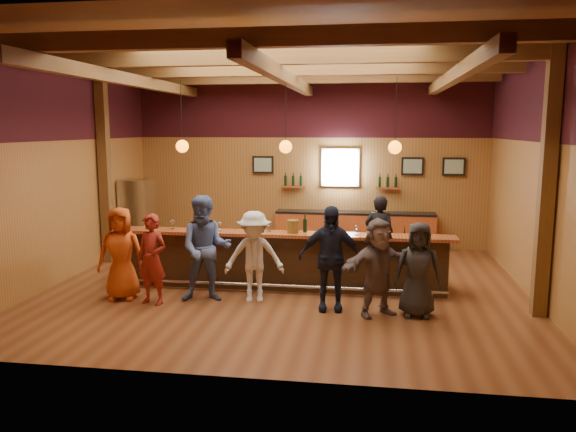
% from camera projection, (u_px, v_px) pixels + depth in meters
% --- Properties ---
extents(room, '(9.04, 9.00, 4.52)m').
position_uv_depth(room, '(286.00, 119.00, 10.39)').
color(room, brown).
rests_on(room, ground).
extents(bar_counter, '(6.30, 1.07, 1.11)m').
position_uv_depth(bar_counter, '(288.00, 259.00, 10.90)').
color(bar_counter, black).
rests_on(bar_counter, ground).
extents(back_bar_cabinet, '(4.00, 0.52, 0.95)m').
position_uv_depth(back_bar_cabinet, '(355.00, 230.00, 14.23)').
color(back_bar_cabinet, '#903C1A').
rests_on(back_bar_cabinet, ground).
extents(window, '(0.95, 0.09, 0.95)m').
position_uv_depth(window, '(340.00, 167.00, 14.26)').
color(window, silver).
rests_on(window, room).
extents(framed_pictures, '(5.35, 0.05, 0.45)m').
position_uv_depth(framed_pictures, '(375.00, 166.00, 14.12)').
color(framed_pictures, black).
rests_on(framed_pictures, room).
extents(wine_shelves, '(3.00, 0.18, 0.30)m').
position_uv_depth(wine_shelves, '(340.00, 185.00, 14.26)').
color(wine_shelves, '#903C1A').
rests_on(wine_shelves, room).
extents(pendant_lights, '(4.24, 0.24, 1.37)m').
position_uv_depth(pendant_lights, '(286.00, 146.00, 10.42)').
color(pendant_lights, black).
rests_on(pendant_lights, room).
extents(stainless_fridge, '(0.70, 0.70, 1.80)m').
position_uv_depth(stainless_fridge, '(138.00, 216.00, 13.84)').
color(stainless_fridge, silver).
rests_on(stainless_fridge, ground).
extents(customer_orange, '(0.89, 0.65, 1.67)m').
position_uv_depth(customer_orange, '(121.00, 253.00, 10.00)').
color(customer_orange, '#BC4411').
rests_on(customer_orange, ground).
extents(customer_redvest, '(0.65, 0.51, 1.59)m').
position_uv_depth(customer_redvest, '(152.00, 259.00, 9.74)').
color(customer_redvest, maroon).
rests_on(customer_redvest, ground).
extents(customer_denim, '(1.04, 0.88, 1.89)m').
position_uv_depth(customer_denim, '(206.00, 249.00, 9.89)').
color(customer_denim, '#4E659D').
rests_on(customer_denim, ground).
extents(customer_white, '(1.14, 0.78, 1.62)m').
position_uv_depth(customer_white, '(254.00, 257.00, 9.86)').
color(customer_white, silver).
rests_on(customer_white, ground).
extents(customer_navy, '(1.08, 0.52, 1.78)m').
position_uv_depth(customer_navy, '(330.00, 258.00, 9.38)').
color(customer_navy, black).
rests_on(customer_navy, ground).
extents(customer_brown, '(1.52, 1.20, 1.62)m').
position_uv_depth(customer_brown, '(378.00, 267.00, 9.12)').
color(customer_brown, '#645350').
rests_on(customer_brown, ground).
extents(customer_dark, '(0.77, 0.51, 1.55)m').
position_uv_depth(customer_dark, '(418.00, 270.00, 9.08)').
color(customer_dark, '#232426').
rests_on(customer_dark, ground).
extents(bartender, '(0.70, 0.55, 1.70)m').
position_uv_depth(bartender, '(379.00, 237.00, 11.42)').
color(bartender, black).
rests_on(bartender, ground).
extents(ice_bucket, '(0.22, 0.22, 0.24)m').
position_uv_depth(ice_bucket, '(293.00, 226.00, 10.47)').
color(ice_bucket, brown).
rests_on(ice_bucket, bar_counter).
extents(bottle_a, '(0.07, 0.07, 0.33)m').
position_uv_depth(bottle_a, '(305.00, 225.00, 10.53)').
color(bottle_a, black).
rests_on(bottle_a, bar_counter).
extents(bottle_b, '(0.08, 0.08, 0.38)m').
position_uv_depth(bottle_b, '(333.00, 225.00, 10.43)').
color(bottle_b, black).
rests_on(bottle_b, bar_counter).
extents(glass_a, '(0.08, 0.08, 0.18)m').
position_uv_depth(glass_a, '(152.00, 223.00, 10.79)').
color(glass_a, silver).
rests_on(glass_a, bar_counter).
extents(glass_b, '(0.08, 0.08, 0.18)m').
position_uv_depth(glass_b, '(172.00, 222.00, 10.84)').
color(glass_b, silver).
rests_on(glass_b, bar_counter).
extents(glass_c, '(0.08, 0.08, 0.18)m').
position_uv_depth(glass_c, '(205.00, 224.00, 10.72)').
color(glass_c, silver).
rests_on(glass_c, bar_counter).
extents(glass_d, '(0.08, 0.08, 0.17)m').
position_uv_depth(glass_d, '(220.00, 225.00, 10.64)').
color(glass_d, silver).
rests_on(glass_d, bar_counter).
extents(glass_e, '(0.07, 0.07, 0.17)m').
position_uv_depth(glass_e, '(269.00, 225.00, 10.61)').
color(glass_e, silver).
rests_on(glass_e, bar_counter).
extents(glass_f, '(0.08, 0.08, 0.19)m').
position_uv_depth(glass_f, '(326.00, 227.00, 10.30)').
color(glass_f, silver).
rests_on(glass_f, bar_counter).
extents(glass_g, '(0.08, 0.08, 0.18)m').
position_uv_depth(glass_g, '(356.00, 228.00, 10.24)').
color(glass_g, silver).
rests_on(glass_g, bar_counter).
extents(glass_h, '(0.07, 0.07, 0.16)m').
position_uv_depth(glass_h, '(379.00, 229.00, 10.18)').
color(glass_h, silver).
rests_on(glass_h, bar_counter).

